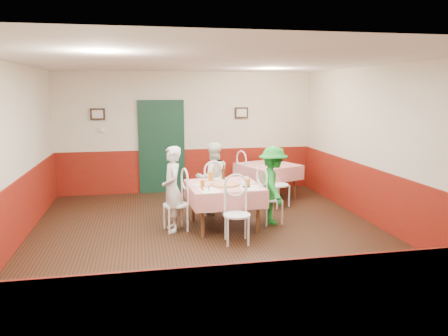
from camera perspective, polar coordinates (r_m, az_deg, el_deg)
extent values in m
plane|color=black|center=(7.19, -1.62, -9.12)|extent=(7.00, 7.00, 0.00)
plane|color=white|center=(6.81, -1.74, 13.75)|extent=(7.00, 7.00, 0.00)
cube|color=beige|center=(10.31, -4.86, 4.65)|extent=(6.00, 0.10, 2.80)
cube|color=beige|center=(3.52, 7.70, -5.83)|extent=(6.00, 0.10, 2.80)
cube|color=beige|center=(7.03, -26.58, 1.14)|extent=(0.10, 7.00, 2.80)
cube|color=beige|center=(7.92, 20.29, 2.45)|extent=(0.10, 7.00, 2.80)
cube|color=maroon|center=(10.41, -4.78, -0.29)|extent=(6.00, 0.03, 1.00)
cube|color=maroon|center=(3.88, 7.30, -18.68)|extent=(6.00, 0.03, 1.00)
cube|color=maroon|center=(7.21, -25.90, -5.95)|extent=(0.03, 7.00, 1.00)
cube|color=maroon|center=(8.07, 19.82, -3.89)|extent=(0.03, 7.00, 1.00)
cube|color=black|center=(10.25, -8.14, 2.59)|extent=(0.96, 0.06, 2.10)
cube|color=black|center=(10.21, -16.18, 6.77)|extent=(0.32, 0.03, 0.26)
cube|color=black|center=(10.45, 2.29, 7.22)|extent=(0.32, 0.03, 0.26)
cube|color=white|center=(10.22, -15.53, 4.84)|extent=(0.10, 0.03, 0.10)
cube|color=red|center=(7.66, 0.00, -4.98)|extent=(1.28, 1.28, 0.77)
cube|color=red|center=(9.78, 5.74, -1.73)|extent=(1.46, 1.46, 0.77)
cylinder|color=#B74723|center=(7.51, 0.14, -2.13)|extent=(0.51, 0.51, 0.03)
cylinder|color=white|center=(7.46, -3.18, -2.30)|extent=(0.26, 0.26, 0.01)
cylinder|color=white|center=(7.67, 3.11, -1.96)|extent=(0.26, 0.26, 0.01)
cylinder|color=white|center=(7.96, -0.57, -1.50)|extent=(0.26, 0.26, 0.01)
cylinder|color=#BF7219|center=(7.24, -2.80, -2.17)|extent=(0.08, 0.08, 0.14)
cylinder|color=#BF7219|center=(7.41, 3.15, -1.93)|extent=(0.07, 0.07, 0.13)
cylinder|color=#BF7219|center=(7.87, -1.76, -1.11)|extent=(0.09, 0.09, 0.16)
cylinder|color=#381C0A|center=(7.93, -0.05, -0.71)|extent=(0.07, 0.07, 0.24)
cylinder|color=silver|center=(7.09, -2.63, -2.63)|extent=(0.04, 0.04, 0.09)
cylinder|color=silver|center=(7.04, -2.00, -2.72)|extent=(0.04, 0.04, 0.09)
cylinder|color=#B23319|center=(7.10, -2.81, -2.62)|extent=(0.04, 0.04, 0.09)
cube|color=white|center=(7.11, -1.95, -2.95)|extent=(0.37, 0.45, 0.00)
cube|color=white|center=(7.32, 3.40, -2.59)|extent=(0.36, 0.44, 0.00)
cube|color=black|center=(7.35, 2.89, -2.45)|extent=(0.11, 0.10, 0.02)
imported|color=gray|center=(7.42, -6.78, -2.74)|extent=(0.38, 0.55, 1.45)
imported|color=gray|center=(8.44, -1.45, -1.35)|extent=(0.74, 0.61, 1.39)
imported|color=gray|center=(7.84, 6.41, -2.25)|extent=(0.60, 0.95, 1.40)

